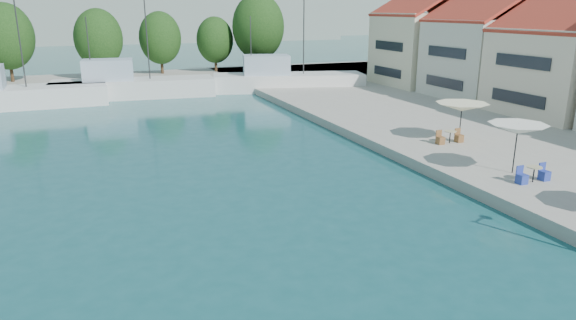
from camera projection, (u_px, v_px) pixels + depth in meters
name	position (u px, v px, depth m)	size (l,w,h in m)	color
quay_right	(571.00, 127.00, 36.97)	(32.00, 92.00, 0.60)	#9F9990
quay_far	(106.00, 83.00, 59.37)	(90.00, 16.00, 0.60)	#9F9990
hill_east	(235.00, 17.00, 175.49)	(140.00, 40.00, 12.00)	gray
building_04	(566.00, 57.00, 39.02)	(9.00, 8.80, 9.20)	beige
building_05	(483.00, 46.00, 46.98)	(8.40, 8.80, 9.70)	beige
building_06	(424.00, 38.00, 54.94)	(9.00, 8.80, 10.20)	beige
trawler_02	(1.00, 96.00, 45.39)	(16.91, 4.66, 10.20)	silver
trawler_03	(130.00, 87.00, 51.05)	(15.91, 5.51, 10.20)	silver
trawler_04	(285.00, 81.00, 55.35)	(16.59, 7.99, 10.20)	silver
tree_04	(6.00, 36.00, 56.59)	(5.85, 5.85, 8.65)	#3F2B19
tree_05	(98.00, 39.00, 59.04)	(5.42, 5.42, 8.03)	#3F2B19
tree_06	(160.00, 38.00, 64.01)	(5.19, 5.19, 7.68)	#3F2B19
tree_07	(215.00, 40.00, 66.44)	(4.74, 4.74, 7.01)	#3F2B19
tree_08	(258.00, 27.00, 65.77)	(6.68, 6.68, 9.89)	#3F2B19
umbrella_white	(518.00, 129.00, 25.08)	(2.87, 2.87, 2.52)	black
umbrella_cream	(462.00, 107.00, 31.41)	(3.24, 3.24, 2.38)	black
cafe_table_02	(533.00, 176.00, 24.29)	(1.82, 0.70, 0.76)	black
cafe_table_03	(450.00, 139.00, 31.35)	(1.82, 0.70, 0.76)	black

